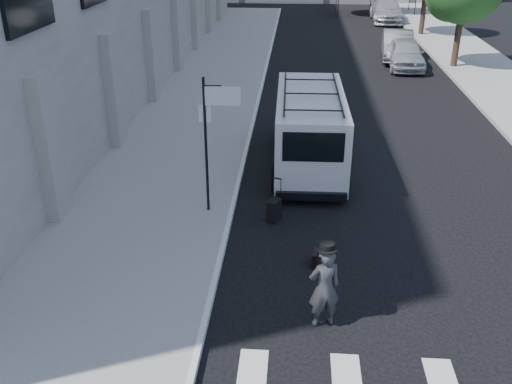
% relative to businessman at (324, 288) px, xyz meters
% --- Properties ---
extents(ground, '(120.00, 120.00, 0.00)m').
position_rel_businessman_xyz_m(ground, '(-0.23, 1.07, -0.84)').
color(ground, black).
rests_on(ground, ground).
extents(sidewalk_left, '(4.50, 48.00, 0.15)m').
position_rel_businessman_xyz_m(sidewalk_left, '(-4.48, 17.07, -0.76)').
color(sidewalk_left, gray).
rests_on(sidewalk_left, ground).
extents(sidewalk_right, '(4.00, 56.00, 0.15)m').
position_rel_businessman_xyz_m(sidewalk_right, '(8.77, 21.07, -0.76)').
color(sidewalk_right, gray).
rests_on(sidewalk_right, ground).
extents(sign_pole, '(1.03, 0.07, 3.50)m').
position_rel_businessman_xyz_m(sign_pole, '(-2.59, 4.27, 1.81)').
color(sign_pole, black).
rests_on(sign_pole, sidewalk_left).
extents(businessman, '(0.70, 0.56, 1.68)m').
position_rel_businessman_xyz_m(businessman, '(0.00, 0.00, 0.00)').
color(businessman, '#3D3D40').
rests_on(businessman, ground).
extents(briefcase, '(0.18, 0.45, 0.34)m').
position_rel_businessman_xyz_m(briefcase, '(-0.09, 2.09, -0.67)').
color(briefcase, black).
rests_on(briefcase, ground).
extents(suitcase, '(0.38, 0.47, 1.12)m').
position_rel_businessman_xyz_m(suitcase, '(-1.11, 4.07, -0.54)').
color(suitcase, black).
rests_on(suitcase, ground).
extents(cargo_van, '(2.25, 6.14, 2.30)m').
position_rel_businessman_xyz_m(cargo_van, '(-0.20, 7.87, 0.35)').
color(cargo_van, silver).
rests_on(cargo_van, ground).
extents(parked_car_a, '(1.85, 4.33, 1.46)m').
position_rel_businessman_xyz_m(parked_car_a, '(4.86, 21.06, -0.11)').
color(parked_car_a, '#ADB0B5').
rests_on(parked_car_a, ground).
extents(parked_car_b, '(2.02, 4.65, 1.49)m').
position_rel_businessman_xyz_m(parked_car_b, '(4.77, 23.09, -0.10)').
color(parked_car_b, slate).
rests_on(parked_car_b, ground).
extents(parked_car_c, '(2.40, 5.53, 1.59)m').
position_rel_businessman_xyz_m(parked_car_c, '(5.84, 35.66, -0.05)').
color(parked_car_c, '#A5A7AD').
rests_on(parked_car_c, ground).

